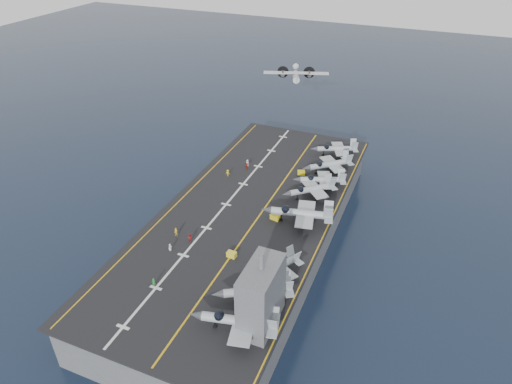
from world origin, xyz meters
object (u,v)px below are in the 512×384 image
at_px(fighter_jet_0, 239,320).
at_px(transport_plane, 296,77).
at_px(tow_cart_a, 232,254).
at_px(island_superstructure, 261,289).

relative_size(fighter_jet_0, transport_plane, 0.70).
bearing_deg(tow_cart_a, transport_plane, 98.69).
bearing_deg(island_superstructure, transport_plane, 104.86).
bearing_deg(fighter_jet_0, tow_cart_a, 119.01).
distance_m(fighter_jet_0, tow_cart_a, 19.18).
bearing_deg(transport_plane, fighter_jet_0, -77.19).
bearing_deg(fighter_jet_0, transport_plane, 102.81).
xyz_separation_m(island_superstructure, transport_plane, (-22.95, 86.50, 6.01)).
height_order(island_superstructure, transport_plane, transport_plane).
relative_size(fighter_jet_0, tow_cart_a, 8.55).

